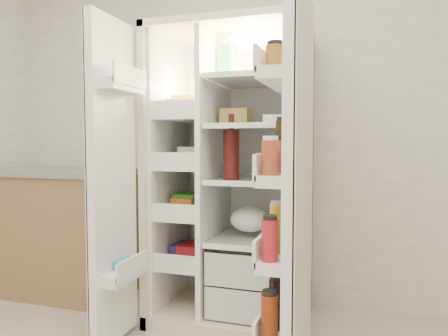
% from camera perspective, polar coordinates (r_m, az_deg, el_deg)
% --- Properties ---
extents(wall_back, '(4.00, 0.02, 2.70)m').
position_cam_1_polar(wall_back, '(2.99, 5.64, 8.10)').
color(wall_back, white).
rests_on(wall_back, floor).
extents(refrigerator, '(0.92, 0.70, 1.80)m').
position_cam_1_polar(refrigerator, '(2.70, 1.75, -4.31)').
color(refrigerator, beige).
rests_on(refrigerator, floor).
extents(freezer_door, '(0.15, 0.40, 1.72)m').
position_cam_1_polar(freezer_door, '(2.34, -14.69, -1.93)').
color(freezer_door, white).
rests_on(freezer_door, floor).
extents(fridge_door, '(0.17, 0.58, 1.72)m').
position_cam_1_polar(fridge_door, '(1.91, 9.42, -3.71)').
color(fridge_door, white).
rests_on(fridge_door, floor).
extents(kitchen_counter, '(1.26, 0.67, 0.91)m').
position_cam_1_polar(kitchen_counter, '(3.47, -21.84, -7.60)').
color(kitchen_counter, '#916B48').
rests_on(kitchen_counter, floor).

